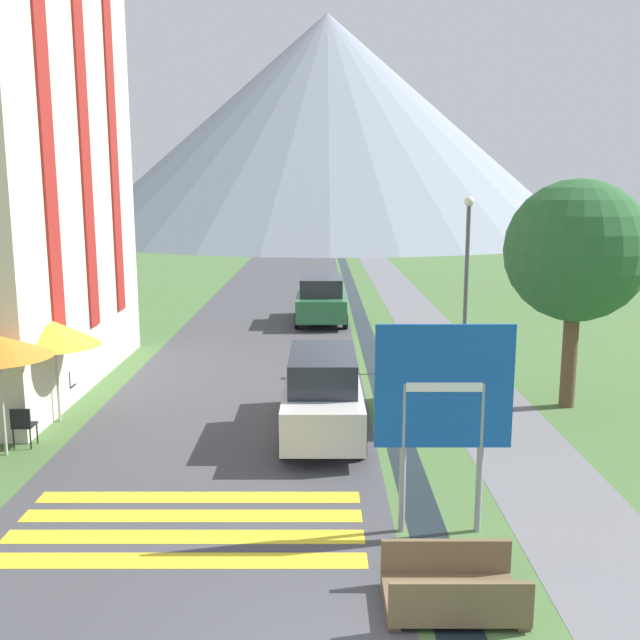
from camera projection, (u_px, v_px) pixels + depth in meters
name	position (u px, v px, depth m)	size (l,w,h in m)	color
ground_plane	(332.00, 327.00, 27.11)	(160.00, 160.00, 0.00)	#476B38
road	(280.00, 291.00, 36.95)	(6.40, 60.00, 0.01)	#424247
footpath	(398.00, 291.00, 36.95)	(2.20, 60.00, 0.01)	slate
drainage_channel	(352.00, 291.00, 36.95)	(0.60, 60.00, 0.00)	black
crosswalk_marking	(188.00, 526.00, 11.06)	(5.44, 2.54, 0.01)	yellow
mountain_distant	(327.00, 127.00, 80.06)	(56.26, 56.26, 24.27)	gray
road_sign	(443.00, 401.00, 10.53)	(2.05, 0.11, 3.23)	gray
footbridge	(452.00, 591.00, 8.87)	(1.70, 1.10, 0.65)	brown
parked_car_near	(322.00, 392.00, 15.13)	(1.70, 4.59, 1.82)	silver
parked_car_far	(321.00, 300.00, 27.92)	(1.99, 4.30, 1.82)	#28663D
cafe_chair_middle	(27.00, 402.00, 15.80)	(0.40, 0.40, 0.85)	black
cafe_chair_near_right	(23.00, 423.00, 14.35)	(0.40, 0.40, 0.85)	black
cafe_chair_far_left	(63.00, 385.00, 17.22)	(0.40, 0.40, 0.85)	black
cafe_umbrella_middle_yellow	(54.00, 333.00, 15.74)	(2.02, 2.02, 2.30)	#B7B2A8
person_standing_terrace	(18.00, 389.00, 15.00)	(0.32, 0.32, 1.74)	#282833
person_seated_near	(35.00, 385.00, 16.58)	(0.32, 0.32, 1.22)	#282833
streetlamp	(467.00, 268.00, 20.30)	(0.28, 0.28, 4.97)	#515156
tree_by_path	(576.00, 251.00, 16.56)	(3.32, 3.32, 5.42)	brown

